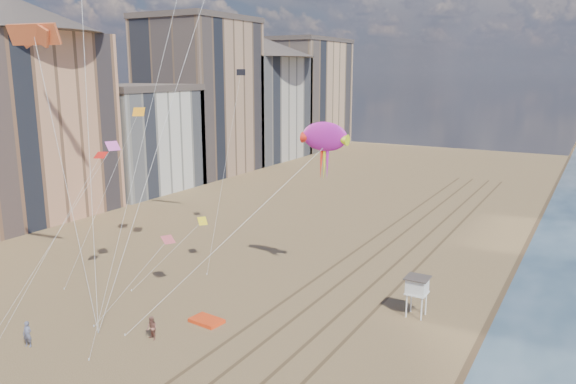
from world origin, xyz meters
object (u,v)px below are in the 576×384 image
object	(u,v)px
lifeguard_stand	(417,286)
grounded_kite	(207,321)
kite_flyer_a	(27,334)
kite_flyer_b	(152,328)
show_kite	(324,137)

from	to	relation	value
lifeguard_stand	grounded_kite	xyz separation A→B (m)	(-13.85, -9.17, -2.39)
grounded_kite	lifeguard_stand	bearing A→B (deg)	40.08
grounded_kite	kite_flyer_a	bearing A→B (deg)	-126.21
kite_flyer_b	kite_flyer_a	bearing A→B (deg)	-128.96
lifeguard_stand	grounded_kite	size ratio (longest dim) A/B	1.30
lifeguard_stand	kite_flyer_b	distance (m)	20.59
grounded_kite	kite_flyer_b	bearing A→B (deg)	-105.28
grounded_kite	show_kite	xyz separation A→B (m)	(4.61, 11.09, 13.48)
show_kite	lifeguard_stand	bearing A→B (deg)	-11.73
show_kite	kite_flyer_b	distance (m)	20.91
show_kite	kite_flyer_b	xyz separation A→B (m)	(-6.31, -15.33, -12.74)
kite_flyer_b	grounded_kite	bearing A→B (deg)	82.84
grounded_kite	kite_flyer_a	distance (m)	12.77
show_kite	kite_flyer_a	xyz separation A→B (m)	(-13.26, -20.45, -12.68)
grounded_kite	kite_flyer_b	world-z (taller)	kite_flyer_b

